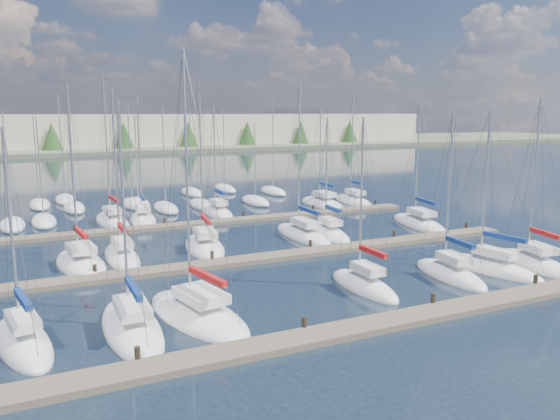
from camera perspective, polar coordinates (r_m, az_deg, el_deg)
name	(u,v)px	position (r m, az deg, el deg)	size (l,w,h in m)	color
ground	(143,187)	(81.50, -14.09, 2.40)	(400.00, 400.00, 0.00)	#1A2735
dock_near	(382,323)	(28.51, 10.65, -11.53)	(44.00, 1.93, 1.10)	#6B5E4C
dock_mid	(268,257)	(40.05, -1.25, -4.96)	(44.00, 1.93, 1.10)	#6B5E4C
dock_far	(208,223)	(52.79, -7.51, -1.33)	(44.00, 1.93, 1.10)	#6B5E4C
sailboat_a	(23,342)	(28.46, -25.25, -12.35)	(3.35, 7.55, 10.73)	white
sailboat_o	(143,219)	(55.47, -14.14, -0.96)	(3.26, 7.01, 12.91)	white
sailboat_h	(81,263)	(40.93, -20.11, -5.23)	(3.75, 8.14, 13.28)	white
sailboat_n	(112,221)	(55.45, -17.11, -1.10)	(3.16, 8.69, 15.27)	white
sailboat_f	(489,268)	(39.90, 20.98, -5.67)	(3.62, 8.22, 11.57)	white
sailboat_k	(303,235)	(47.12, 2.38, -2.61)	(2.64, 9.17, 13.81)	white
sailboat_c	(198,314)	(29.42, -8.61, -10.73)	(5.01, 9.29, 14.52)	white
sailboat_p	(218,213)	(57.87, -6.54, -0.26)	(2.64, 7.34, 12.53)	white
sailboat_q	(322,204)	(63.44, 4.46, 0.68)	(3.48, 8.85, 12.57)	white
sailboat_r	(354,201)	(65.48, 7.69, 0.93)	(3.34, 8.61, 13.75)	white
sailboat_j	(205,246)	(43.57, -7.89, -3.77)	(4.03, 8.48, 13.68)	white
sailboat_m	(419,223)	(53.56, 14.29, -1.38)	(4.47, 9.35, 12.47)	white
sailboat_e	(450,274)	(37.55, 17.32, -6.42)	(3.09, 7.20, 11.41)	white
sailboat_d	(364,286)	(33.98, 8.76, -7.81)	(2.08, 6.55, 11.08)	white
sailboat_i	(122,257)	(41.72, -16.19, -4.70)	(2.31, 7.93, 13.05)	white
sailboat_g	(533,263)	(42.36, 24.95, -5.05)	(4.04, 7.63, 12.33)	white
sailboat_b	(132,327)	(28.43, -15.23, -11.75)	(2.79, 8.66, 11.93)	white
sailboat_l	(328,234)	(47.75, 5.09, -2.48)	(2.89, 7.15, 10.90)	white
distant_boats	(135,203)	(64.87, -14.96, 0.68)	(36.93, 20.75, 13.30)	#9EA0A5
shoreline	(27,124)	(169.05, -24.91, 8.18)	(400.00, 60.00, 38.00)	#666B51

